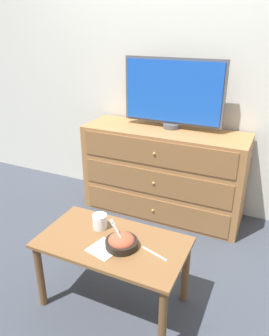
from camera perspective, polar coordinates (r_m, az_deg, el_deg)
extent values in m
plane|color=#383D47|center=(3.26, 6.51, -5.43)|extent=(12.00, 12.00, 0.00)
cube|color=silver|center=(2.88, 7.93, 17.98)|extent=(12.00, 0.05, 2.60)
cube|color=#9E6B3D|center=(2.87, 5.02, -0.81)|extent=(1.38, 0.43, 0.78)
cube|color=brown|center=(2.81, 3.26, -7.34)|extent=(1.27, 0.01, 0.21)
sphere|color=tan|center=(2.81, 3.21, -7.40)|extent=(0.02, 0.02, 0.02)
cube|color=brown|center=(2.69, 3.39, -2.60)|extent=(1.27, 0.01, 0.21)
sphere|color=tan|center=(2.68, 3.34, -2.65)|extent=(0.02, 0.02, 0.02)
cube|color=brown|center=(2.58, 3.53, 2.56)|extent=(1.27, 0.01, 0.21)
sphere|color=tan|center=(2.58, 3.48, 2.52)|extent=(0.02, 0.02, 0.02)
cylinder|color=#515156|center=(2.78, 6.45, 7.32)|extent=(0.14, 0.14, 0.04)
cube|color=#515156|center=(2.72, 6.78, 13.09)|extent=(0.83, 0.04, 0.53)
cube|color=blue|center=(2.70, 6.63, 13.02)|extent=(0.79, 0.01, 0.49)
cube|color=brown|center=(1.92, -3.87, -12.83)|extent=(0.85, 0.47, 0.02)
cylinder|color=brown|center=(2.12, -16.11, -17.59)|extent=(0.04, 0.04, 0.43)
cylinder|color=brown|center=(1.82, 4.92, -25.07)|extent=(0.04, 0.04, 0.43)
cylinder|color=brown|center=(2.35, -9.84, -12.10)|extent=(0.04, 0.04, 0.43)
cylinder|color=brown|center=(2.09, 8.87, -17.39)|extent=(0.04, 0.04, 0.43)
cylinder|color=black|center=(1.85, -2.27, -13.01)|extent=(0.18, 0.18, 0.04)
ellipsoid|color=#AD4C33|center=(1.84, -2.28, -12.53)|extent=(0.15, 0.15, 0.08)
cube|color=white|center=(1.80, -2.71, -11.55)|extent=(0.09, 0.02, 0.13)
cube|color=white|center=(1.78, -3.90, -9.41)|extent=(0.02, 0.03, 0.03)
cylinder|color=beige|center=(2.01, -6.05, -9.65)|extent=(0.08, 0.08, 0.05)
cylinder|color=white|center=(2.00, -6.07, -9.24)|extent=(0.09, 0.09, 0.09)
cube|color=silver|center=(1.85, -5.30, -13.84)|extent=(0.18, 0.18, 0.00)
cube|color=white|center=(1.82, 3.49, -14.66)|extent=(0.16, 0.06, 0.01)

